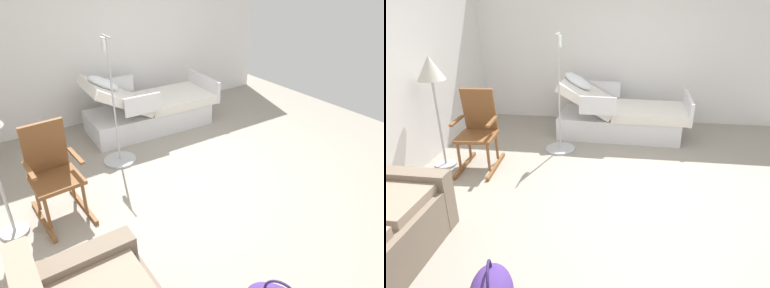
# 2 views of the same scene
# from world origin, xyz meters

# --- Properties ---
(ground_plane) EXTENTS (6.67, 6.67, 0.00)m
(ground_plane) POSITION_xyz_m (0.00, 0.00, 0.00)
(ground_plane) COLOR gray
(side_wall) EXTENTS (0.10, 5.54, 2.70)m
(side_wall) POSITION_xyz_m (2.63, 0.00, 1.35)
(side_wall) COLOR white
(side_wall) RESTS_ON ground
(hospital_bed) EXTENTS (1.06, 2.09, 1.05)m
(hospital_bed) POSITION_xyz_m (1.81, 0.08, 0.31)
(hospital_bed) COLOR silver
(hospital_bed) RESTS_ON ground
(rocking_chair) EXTENTS (0.79, 0.53, 1.05)m
(rocking_chair) POSITION_xyz_m (0.41, 1.91, 0.50)
(rocking_chair) COLOR brown
(rocking_chair) RESTS_ON ground
(iv_pole) EXTENTS (0.44, 0.44, 1.69)m
(iv_pole) POSITION_xyz_m (1.07, 0.94, 0.25)
(iv_pole) COLOR #B2B5BA
(iv_pole) RESTS_ON ground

